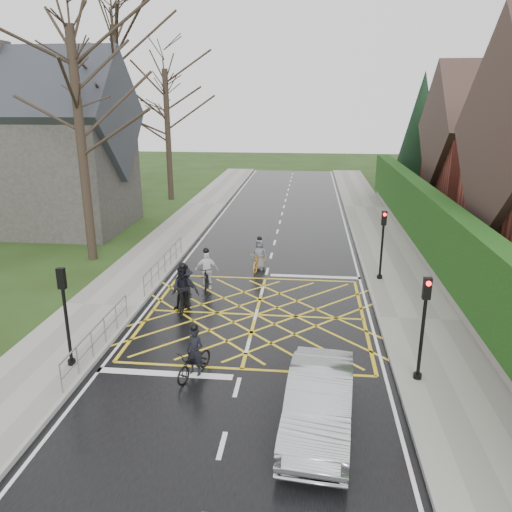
% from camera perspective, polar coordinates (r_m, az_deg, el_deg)
% --- Properties ---
extents(ground, '(120.00, 120.00, 0.00)m').
position_cam_1_polar(ground, '(18.95, -0.01, -6.75)').
color(ground, black).
rests_on(ground, ground).
extents(road, '(9.00, 80.00, 0.01)m').
position_cam_1_polar(road, '(18.95, -0.01, -6.73)').
color(road, black).
rests_on(road, ground).
extents(sidewalk_right, '(3.00, 80.00, 0.15)m').
position_cam_1_polar(sidewalk_right, '(19.29, 18.15, -6.99)').
color(sidewalk_right, gray).
rests_on(sidewalk_right, ground).
extents(sidewalk_left, '(3.00, 80.00, 0.15)m').
position_cam_1_polar(sidewalk_left, '(20.40, -17.10, -5.52)').
color(sidewalk_left, gray).
rests_on(sidewalk_left, ground).
extents(stone_wall, '(0.50, 38.00, 0.70)m').
position_cam_1_polar(stone_wall, '(25.05, 19.45, -0.80)').
color(stone_wall, slate).
rests_on(stone_wall, ground).
extents(hedge, '(0.90, 38.00, 2.80)m').
position_cam_1_polar(hedge, '(24.59, 19.85, 3.08)').
color(hedge, '#18320D').
rests_on(hedge, stone_wall).
extents(house_far, '(9.80, 8.80, 10.30)m').
position_cam_1_polar(house_far, '(37.64, 26.61, 10.46)').
color(house_far, maroon).
rests_on(house_far, ground).
extents(conifer, '(4.60, 4.60, 10.00)m').
position_cam_1_polar(conifer, '(44.19, 18.20, 13.02)').
color(conifer, black).
rests_on(conifer, ground).
extents(church, '(8.80, 7.80, 11.00)m').
position_cam_1_polar(church, '(33.11, -22.05, 11.30)').
color(church, '#2D2B28').
rests_on(church, ground).
extents(tree_near, '(9.24, 9.24, 11.44)m').
position_cam_1_polar(tree_near, '(25.60, -19.84, 16.80)').
color(tree_near, black).
rests_on(tree_near, ground).
extents(tree_mid, '(10.08, 10.08, 12.48)m').
position_cam_1_polar(tree_mid, '(33.37, -15.49, 18.35)').
color(tree_mid, black).
rests_on(tree_mid, ground).
extents(tree_far, '(8.40, 8.40, 10.40)m').
position_cam_1_polar(tree_far, '(40.74, -10.19, 16.38)').
color(tree_far, black).
rests_on(tree_far, ground).
extents(railing_south, '(0.05, 5.04, 1.03)m').
position_cam_1_polar(railing_south, '(16.68, -17.62, -8.19)').
color(railing_south, slate).
rests_on(railing_south, ground).
extents(railing_north, '(0.05, 6.04, 1.03)m').
position_cam_1_polar(railing_north, '(23.23, -10.42, -0.33)').
color(railing_north, slate).
rests_on(railing_north, ground).
extents(traffic_light_ne, '(0.24, 0.31, 3.21)m').
position_cam_1_polar(traffic_light_ne, '(22.48, 14.20, 1.14)').
color(traffic_light_ne, black).
rests_on(traffic_light_ne, ground).
extents(traffic_light_se, '(0.24, 0.31, 3.21)m').
position_cam_1_polar(traffic_light_se, '(14.72, 18.49, -8.04)').
color(traffic_light_se, black).
rests_on(traffic_light_se, ground).
extents(traffic_light_sw, '(0.24, 0.31, 3.21)m').
position_cam_1_polar(traffic_light_sw, '(15.70, -20.85, -6.66)').
color(traffic_light_sw, black).
rests_on(traffic_light_sw, ground).
extents(cyclist_rear, '(1.14, 1.78, 1.64)m').
position_cam_1_polar(cyclist_rear, '(14.96, -7.03, -11.62)').
color(cyclist_rear, black).
rests_on(cyclist_rear, ground).
extents(cyclist_back, '(0.93, 1.97, 1.92)m').
position_cam_1_polar(cyclist_back, '(19.28, -8.30, -4.16)').
color(cyclist_back, black).
rests_on(cyclist_back, ground).
extents(cyclist_mid, '(1.06, 1.83, 1.77)m').
position_cam_1_polar(cyclist_mid, '(19.56, -8.06, -4.09)').
color(cyclist_mid, black).
rests_on(cyclist_mid, ground).
extents(cyclist_front, '(1.02, 1.87, 1.82)m').
position_cam_1_polar(cyclist_front, '(21.34, -5.69, -2.07)').
color(cyclist_front, black).
rests_on(cyclist_front, ground).
extents(cyclist_lead, '(0.91, 1.76, 1.63)m').
position_cam_1_polar(cyclist_lead, '(23.67, 0.38, -0.27)').
color(cyclist_lead, '#B87716').
rests_on(cyclist_lead, ground).
extents(car, '(1.93, 4.58, 1.47)m').
position_cam_1_polar(car, '(12.74, 7.22, -16.23)').
color(car, '#A6A8AC').
rests_on(car, ground).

